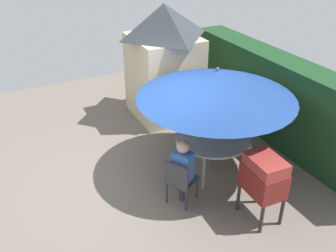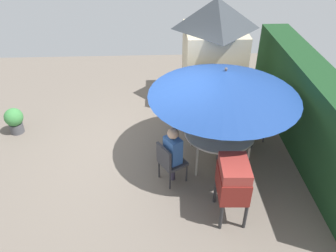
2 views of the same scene
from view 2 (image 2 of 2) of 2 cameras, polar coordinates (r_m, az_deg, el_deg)
ground_plane at (r=7.85m, az=-3.06°, el=-3.95°), size 11.00×11.00×0.00m
hedge_backdrop at (r=8.03m, az=22.55°, el=2.31°), size 6.04×0.72×1.89m
garden_shed at (r=9.20m, az=7.62°, el=12.20°), size 1.72×1.61×2.81m
patio_table at (r=7.24m, az=8.57°, el=-1.16°), size 1.48×1.48×0.75m
patio_umbrella at (r=6.64m, az=9.42°, el=7.06°), size 2.96×2.96×2.19m
bbq_grill at (r=5.96m, az=10.81°, el=-8.78°), size 0.72×0.53×1.20m
chair_near_shed at (r=8.11m, az=14.50°, el=0.80°), size 0.64×0.64×0.90m
chair_far_side at (r=6.72m, az=0.20°, el=-5.84°), size 0.63×0.63×0.90m
potted_plant_by_shed at (r=8.98m, az=-24.24°, el=0.97°), size 0.44×0.44×0.65m
person_in_red at (r=7.91m, az=14.37°, el=2.18°), size 0.42×0.39×1.26m
person_in_blue at (r=6.59m, az=0.82°, el=-3.84°), size 0.41×0.38×1.26m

